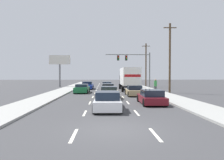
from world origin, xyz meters
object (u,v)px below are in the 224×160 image
at_px(utility_pole_mid, 170,57).
at_px(utility_pole_far, 146,64).
at_px(car_yellow, 109,93).
at_px(box_truck, 129,78).
at_px(car_white, 108,101).
at_px(car_tan, 134,91).
at_px(car_maroon, 151,97).
at_px(car_green, 82,89).
at_px(roadside_billboard, 60,64).
at_px(traffic_signal_mast, 131,61).
at_px(car_orange, 108,89).
at_px(car_blue, 88,86).
at_px(car_silver, 107,86).
at_px(pedestrian_near_corner, 155,86).

height_order(utility_pole_mid, utility_pole_far, utility_pole_mid).
bearing_deg(car_yellow, box_truck, 72.18).
relative_size(car_white, car_tan, 1.12).
relative_size(car_maroon, utility_pole_far, 0.45).
bearing_deg(utility_pole_far, car_green, -126.07).
height_order(box_truck, roadside_billboard, roadside_billboard).
bearing_deg(car_maroon, box_truck, 90.39).
bearing_deg(box_truck, traffic_signal_mast, 79.53).
xyz_separation_m(car_tan, traffic_signal_mast, (1.70, 15.38, 4.61)).
bearing_deg(car_orange, utility_pole_mid, -2.19).
height_order(car_yellow, utility_pole_mid, utility_pole_mid).
height_order(car_blue, utility_pole_far, utility_pole_far).
relative_size(car_orange, car_white, 0.98).
relative_size(car_maroon, traffic_signal_mast, 0.48).
xyz_separation_m(car_green, utility_pole_mid, (12.18, -0.33, 4.38)).
bearing_deg(car_white, traffic_signal_mast, 78.62).
height_order(car_silver, car_orange, car_orange).
bearing_deg(car_silver, car_yellow, -89.93).
bearing_deg(traffic_signal_mast, car_orange, -113.04).
height_order(car_tan, utility_pole_mid, utility_pole_mid).
xyz_separation_m(car_maroon, utility_pole_far, (5.27, 28.24, 4.29)).
distance_m(car_silver, roadside_billboard, 12.59).
bearing_deg(car_blue, car_maroon, -69.79).
bearing_deg(car_green, utility_pole_far, 53.93).
height_order(car_orange, roadside_billboard, roadside_billboard).
xyz_separation_m(car_white, roadside_billboard, (-9.43, 28.73, 4.14)).
xyz_separation_m(car_white, utility_pole_far, (9.07, 30.97, 4.26)).
bearing_deg(car_tan, car_orange, 126.45).
height_order(car_yellow, box_truck, box_truck).
distance_m(car_orange, traffic_signal_mast, 13.03).
distance_m(car_green, car_orange, 3.60).
bearing_deg(car_orange, car_green, 179.96).
xyz_separation_m(car_orange, pedestrian_near_corner, (6.29, -1.58, 0.46)).
distance_m(car_green, box_truck, 8.09).
distance_m(car_silver, car_white, 21.86).
xyz_separation_m(box_truck, roadside_billboard, (-13.13, 10.96, 2.69)).
relative_size(car_blue, car_yellow, 1.00).
bearing_deg(car_white, car_yellow, 87.74).
relative_size(car_green, traffic_signal_mast, 0.48).
bearing_deg(pedestrian_near_corner, car_tan, -141.32).
distance_m(car_green, car_maroon, 13.31).
height_order(traffic_signal_mast, utility_pole_mid, utility_pole_mid).
bearing_deg(utility_pole_mid, car_orange, 177.81).
height_order(car_tan, traffic_signal_mast, traffic_signal_mast).
relative_size(car_tan, roadside_billboard, 0.61).
xyz_separation_m(car_white, car_tan, (3.37, 9.83, -0.04)).
distance_m(car_silver, utility_pole_mid, 12.68).
xyz_separation_m(car_white, pedestrian_near_corner, (6.58, 12.40, 0.45)).
distance_m(car_silver, pedestrian_near_corner, 11.38).
xyz_separation_m(box_truck, utility_pole_far, (5.37, 13.19, 2.81)).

